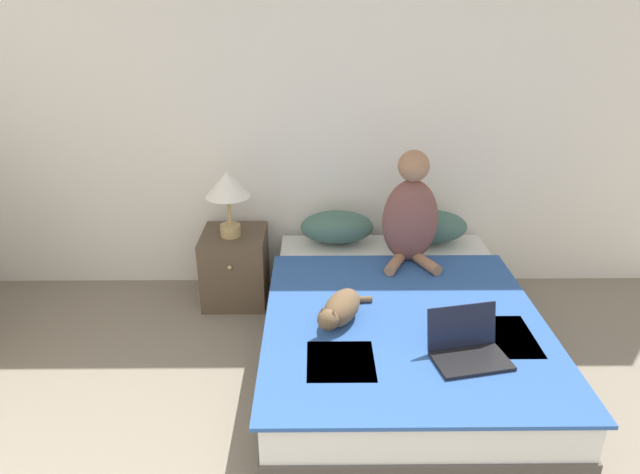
% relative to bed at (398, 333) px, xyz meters
% --- Properties ---
extents(wall_back, '(5.72, 0.05, 2.55)m').
position_rel_bed_xyz_m(wall_back, '(-0.56, 1.09, 1.07)').
color(wall_back, white).
rests_on(wall_back, ground_plane).
extents(bed, '(1.49, 2.03, 0.41)m').
position_rel_bed_xyz_m(bed, '(0.00, 0.00, 0.00)').
color(bed, '#4C4742').
rests_on(bed, ground_plane).
extents(pillow_near, '(0.50, 0.29, 0.22)m').
position_rel_bed_xyz_m(pillow_near, '(-0.32, 0.85, 0.32)').
color(pillow_near, '#42665B').
rests_on(pillow_near, bed).
extents(pillow_far, '(0.50, 0.29, 0.22)m').
position_rel_bed_xyz_m(pillow_far, '(0.32, 0.85, 0.32)').
color(pillow_far, '#42665B').
rests_on(pillow_far, bed).
extents(person_sitting, '(0.36, 0.35, 0.73)m').
position_rel_bed_xyz_m(person_sitting, '(0.13, 0.55, 0.52)').
color(person_sitting, brown).
rests_on(person_sitting, bed).
extents(cat_tabby, '(0.32, 0.44, 0.17)m').
position_rel_bed_xyz_m(cat_tabby, '(-0.35, -0.22, 0.29)').
color(cat_tabby, brown).
rests_on(cat_tabby, bed).
extents(laptop_open, '(0.40, 0.33, 0.23)m').
position_rel_bed_xyz_m(laptop_open, '(0.25, -0.53, 0.26)').
color(laptop_open, black).
rests_on(laptop_open, bed).
extents(nightstand, '(0.43, 0.48, 0.50)m').
position_rel_bed_xyz_m(nightstand, '(-1.03, 0.78, 0.05)').
color(nightstand, brown).
rests_on(nightstand, ground_plane).
extents(table_lamp, '(0.30, 0.30, 0.45)m').
position_rel_bed_xyz_m(table_lamp, '(-1.05, 0.74, 0.64)').
color(table_lamp, tan).
rests_on(table_lamp, nightstand).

